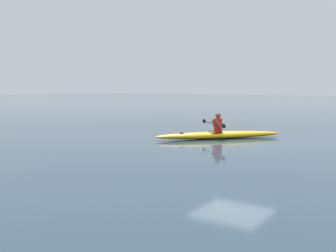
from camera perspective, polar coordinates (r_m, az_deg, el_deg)
ground_plane at (r=14.08m, az=9.43°, el=-2.60°), size 160.00×160.00×0.00m
kayak at (r=15.50m, az=7.42°, el=-1.30°), size 3.89×4.32×0.27m
kayaker at (r=15.42m, az=7.16°, el=0.35°), size 1.87×1.64×0.73m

